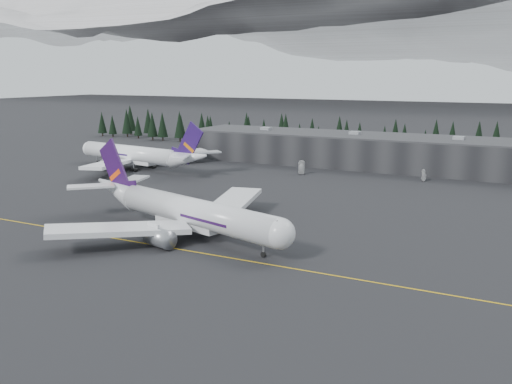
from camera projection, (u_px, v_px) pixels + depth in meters
The scene contains 8 objects.
ground at pixel (212, 251), 119.02m from camera, with size 1400.00×1400.00×0.00m, color black.
taxiline at pixel (206, 254), 117.28m from camera, with size 400.00×0.40×0.02m, color gold.
terminal at pixel (379, 151), 226.17m from camera, with size 160.00×30.00×12.60m.
treeline at pixel (401, 139), 258.02m from camera, with size 360.00×20.00×15.00m, color black.
jet_main at pixel (180, 209), 131.55m from camera, with size 66.85×60.69×20.08m.
jet_parked at pixel (140, 155), 220.39m from camera, with size 67.38×61.79×19.90m.
gse_vehicle_a at pixel (302, 173), 210.07m from camera, with size 2.44×5.29×1.47m, color #BABABC.
gse_vehicle_b at pixel (424, 179), 196.73m from camera, with size 1.67×4.16×1.42m, color silver.
Camera 1 is at (61.14, -96.70, 36.28)m, focal length 40.00 mm.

